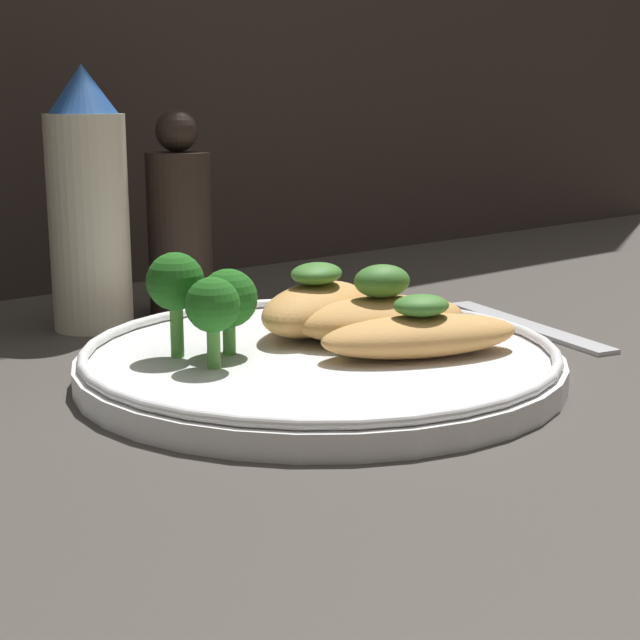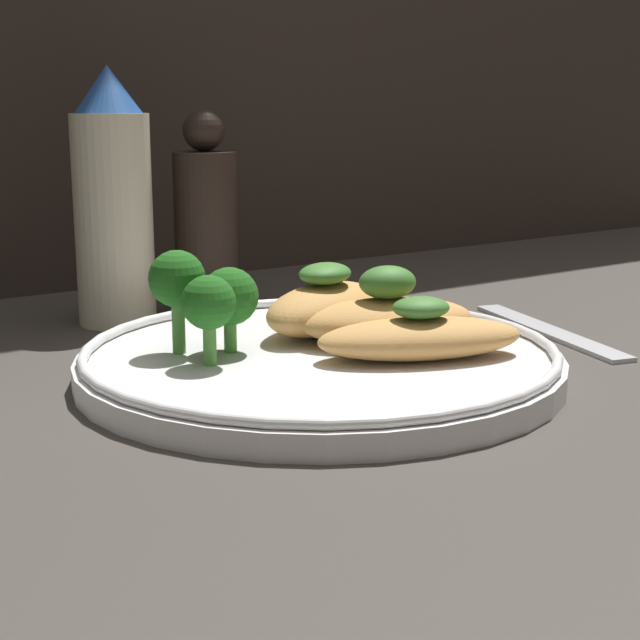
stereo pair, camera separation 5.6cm
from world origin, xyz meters
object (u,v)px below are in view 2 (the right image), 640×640
at_px(sauce_bottle, 113,203).
at_px(plate, 320,361).
at_px(broccoli_bunch, 205,293).
at_px(pepper_grinder, 206,223).

bearing_deg(sauce_bottle, plate, -79.11).
bearing_deg(plate, broccoli_bunch, 148.97).
distance_m(broccoli_bunch, pepper_grinder, 0.19).
xyz_separation_m(plate, pepper_grinder, (0.03, 0.20, 0.06)).
relative_size(sauce_bottle, pepper_grinder, 1.20).
distance_m(broccoli_bunch, sauce_bottle, 0.17).
relative_size(plate, sauce_bottle, 1.55).
xyz_separation_m(broccoli_bunch, sauce_bottle, (0.02, 0.17, 0.04)).
bearing_deg(plate, pepper_grinder, 80.13).
bearing_deg(pepper_grinder, plate, -99.87).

